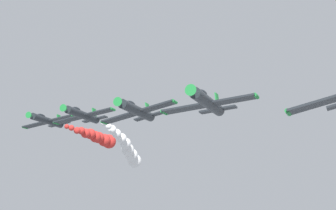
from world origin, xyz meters
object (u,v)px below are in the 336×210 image
at_px(airplane_right_inner, 207,102).
at_px(airplane_trailing, 47,120).
at_px(airplane_right_outer, 82,115).
at_px(airplane_left_outer, 137,110).

distance_m(airplane_right_inner, airplane_trailing, 47.49).
height_order(airplane_right_inner, airplane_right_outer, airplane_right_outer).
bearing_deg(airplane_right_outer, airplane_trailing, -39.49).
height_order(airplane_left_outer, airplane_right_outer, airplane_right_outer).
bearing_deg(airplane_right_outer, airplane_left_outer, 139.42).
bearing_deg(airplane_right_outer, airplane_right_inner, 139.17).
height_order(airplane_right_inner, airplane_left_outer, airplane_left_outer).
bearing_deg(airplane_right_inner, airplane_left_outer, -41.11).
bearing_deg(airplane_right_inner, airplane_right_outer, -40.83).
relative_size(airplane_right_inner, airplane_trailing, 1.00).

